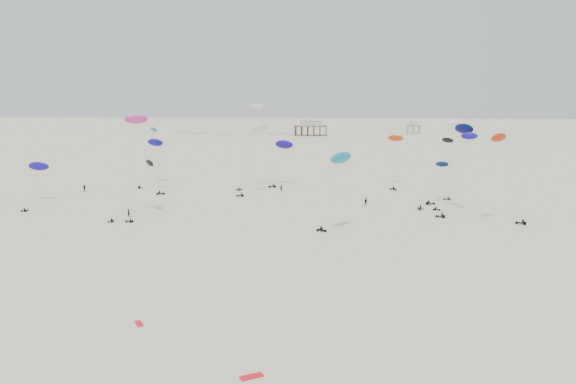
# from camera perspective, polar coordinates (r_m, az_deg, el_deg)

# --- Properties ---
(ground_plane) EXTENTS (900.00, 900.00, 0.00)m
(ground_plane) POSITION_cam_1_polar(r_m,az_deg,el_deg) (220.90, 2.77, 3.08)
(ground_plane) COLOR beige
(pavilion_main) EXTENTS (21.00, 13.00, 9.80)m
(pavilion_main) POSITION_cam_1_polar(r_m,az_deg,el_deg) (370.35, 2.33, 6.41)
(pavilion_main) COLOR brown
(pavilion_main) RESTS_ON ground
(pavilion_small) EXTENTS (9.00, 7.00, 8.00)m
(pavilion_small) POSITION_cam_1_polar(r_m,az_deg,el_deg) (402.88, 12.62, 6.34)
(pavilion_small) COLOR brown
(pavilion_small) RESTS_ON ground
(pier_fence) EXTENTS (80.20, 0.20, 1.50)m
(pier_fence) POSITION_cam_1_polar(r_m,az_deg,el_deg) (377.00, -5.63, 5.90)
(pier_fence) COLOR black
(pier_fence) RESTS_ON ground
(rig_0) EXTENTS (4.84, 13.73, 16.24)m
(rig_0) POSITION_cam_1_polar(r_m,az_deg,el_deg) (163.51, 10.83, 4.21)
(rig_0) COLOR black
(rig_0) RESTS_ON ground
(rig_1) EXTENTS (7.31, 13.77, 15.15)m
(rig_1) POSITION_cam_1_polar(r_m,az_deg,el_deg) (125.25, -14.62, 1.74)
(rig_1) COLOR black
(rig_1) RESTS_ON ground
(rig_2) EXTENTS (9.11, 7.01, 18.09)m
(rig_2) POSITION_cam_1_polar(r_m,az_deg,el_deg) (125.39, 16.88, 2.38)
(rig_2) COLOR black
(rig_2) RESTS_ON ground
(rig_3) EXTENTS (9.38, 10.38, 17.24)m
(rig_3) POSITION_cam_1_polar(r_m,az_deg,el_deg) (134.10, 14.81, 2.34)
(rig_3) COLOR black
(rig_3) RESTS_ON ground
(rig_4) EXTENTS (8.63, 5.37, 19.64)m
(rig_4) POSITION_cam_1_polar(r_m,az_deg,el_deg) (130.51, 17.19, 5.41)
(rig_4) COLOR black
(rig_4) RESTS_ON ground
(rig_5) EXTENTS (7.62, 7.96, 23.73)m
(rig_5) POSITION_cam_1_polar(r_m,az_deg,el_deg) (155.55, -3.52, 7.34)
(rig_5) COLOR black
(rig_5) RESTS_ON ground
(rig_6) EXTENTS (6.33, 9.76, 17.61)m
(rig_6) POSITION_cam_1_polar(r_m,az_deg,el_deg) (153.61, -13.18, 3.29)
(rig_6) COLOR black
(rig_6) RESTS_ON ground
(rig_7) EXTENTS (5.41, 12.03, 22.30)m
(rig_7) POSITION_cam_1_polar(r_m,az_deg,el_deg) (124.72, -15.25, 6.10)
(rig_7) COLOR black
(rig_7) RESTS_ON ground
(rig_8) EXTENTS (7.38, 10.42, 18.77)m
(rig_8) POSITION_cam_1_polar(r_m,az_deg,el_deg) (147.90, -3.19, 5.60)
(rig_8) COLOR black
(rig_8) RESTS_ON ground
(rig_9) EXTENTS (6.43, 8.56, 10.86)m
(rig_9) POSITION_cam_1_polar(r_m,az_deg,el_deg) (140.08, 14.76, 0.74)
(rig_9) COLOR black
(rig_9) RESTS_ON ground
(rig_10) EXTENTS (5.24, 12.70, 20.18)m
(rig_10) POSITION_cam_1_polar(r_m,az_deg,el_deg) (151.26, 16.23, 5.29)
(rig_10) COLOR black
(rig_10) RESTS_ON ground
(rig_11) EXTENTS (6.96, 8.13, 13.22)m
(rig_11) POSITION_cam_1_polar(r_m,az_deg,el_deg) (161.07, -0.57, 4.23)
(rig_11) COLOR black
(rig_11) RESTS_ON ground
(rig_12) EXTENTS (7.36, 5.82, 15.43)m
(rig_12) POSITION_cam_1_polar(r_m,az_deg,el_deg) (106.12, 5.12, 2.46)
(rig_12) COLOR black
(rig_12) RESTS_ON ground
(rig_13) EXTENTS (6.26, 16.04, 16.26)m
(rig_13) POSITION_cam_1_polar(r_m,az_deg,el_deg) (171.06, -13.48, 4.50)
(rig_13) COLOR black
(rig_13) RESTS_ON ground
(rig_14) EXTENTS (7.29, 15.78, 15.75)m
(rig_14) POSITION_cam_1_polar(r_m,az_deg,el_deg) (149.51, -24.10, 2.08)
(rig_14) COLOR black
(rig_14) RESTS_ON ground
(rig_15) EXTENTS (8.57, 5.08, 18.41)m
(rig_15) POSITION_cam_1_polar(r_m,az_deg,el_deg) (120.47, 21.18, 3.01)
(rig_15) COLOR black
(rig_15) RESTS_ON ground
(spectator_0) EXTENTS (0.96, 0.91, 2.18)m
(spectator_0) POSITION_cam_1_polar(r_m,az_deg,el_deg) (124.43, -15.87, -2.46)
(spectator_0) COLOR black
(spectator_0) RESTS_ON ground
(spectator_1) EXTENTS (1.11, 0.67, 2.24)m
(spectator_1) POSITION_cam_1_polar(r_m,az_deg,el_deg) (133.27, 7.92, -1.39)
(spectator_1) COLOR black
(spectator_1) RESTS_ON ground
(spectator_2) EXTENTS (1.37, 0.79, 2.25)m
(spectator_2) POSITION_cam_1_polar(r_m,az_deg,el_deg) (160.99, -19.97, 0.03)
(spectator_2) COLOR black
(spectator_2) RESTS_ON ground
(spectator_3) EXTENTS (0.84, 0.60, 2.24)m
(spectator_3) POSITION_cam_1_polar(r_m,az_deg,el_deg) (152.13, -0.70, 0.08)
(spectator_3) COLOR black
(spectator_3) RESTS_ON ground
(grounded_kite_a) EXTENTS (2.35, 1.91, 0.08)m
(grounded_kite_a) POSITION_cam_1_polar(r_m,az_deg,el_deg) (54.24, -3.72, -18.24)
(grounded_kite_a) COLOR red
(grounded_kite_a) RESTS_ON ground
(grounded_kite_b) EXTENTS (1.58, 1.89, 0.07)m
(grounded_kite_b) POSITION_cam_1_polar(r_m,az_deg,el_deg) (67.29, -14.90, -12.82)
(grounded_kite_b) COLOR red
(grounded_kite_b) RESTS_ON ground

